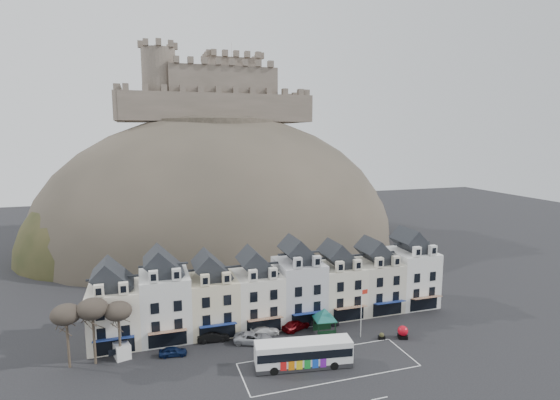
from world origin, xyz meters
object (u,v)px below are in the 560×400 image
(bus, at_px, (303,353))
(white_van, at_px, (120,348))
(car_black, at_px, (213,336))
(car_silver, at_px, (253,338))
(car_charcoal, at_px, (324,321))
(car_navy, at_px, (173,351))
(bus_shelter, at_px, (325,314))
(car_white, at_px, (265,331))
(car_maroon, at_px, (296,325))
(red_buoy, at_px, (403,332))
(flagpole, at_px, (362,309))

(bus, height_order, white_van, bus)
(car_black, xyz_separation_m, car_silver, (5.20, -2.26, 0.01))
(bus, xyz_separation_m, car_charcoal, (7.28, 10.22, -1.17))
(car_black, bearing_deg, car_navy, 118.71)
(white_van, relative_size, car_navy, 1.24)
(car_navy, bearing_deg, bus_shelter, -82.67)
(car_black, distance_m, car_silver, 5.67)
(white_van, relative_size, car_white, 1.04)
(bus, distance_m, bus_shelter, 9.87)
(car_black, bearing_deg, car_silver, -108.42)
(white_van, distance_m, car_maroon, 24.57)
(car_black, height_order, car_silver, car_silver)
(bus, distance_m, car_charcoal, 12.60)
(car_navy, xyz_separation_m, car_silver, (10.90, 0.24, 0.13))
(white_van, bearing_deg, red_buoy, -26.81)
(white_van, bearing_deg, flagpole, -24.90)
(red_buoy, height_order, car_black, red_buoy)
(flagpole, distance_m, car_white, 14.30)
(red_buoy, relative_size, car_navy, 0.51)
(bus, distance_m, white_van, 24.21)
(car_black, distance_m, car_maroon, 12.28)
(car_maroon, bearing_deg, car_silver, 83.67)
(bus_shelter, relative_size, car_black, 1.35)
(bus_shelter, height_order, flagpole, flagpole)
(red_buoy, distance_m, car_black, 26.90)
(car_black, relative_size, car_charcoal, 1.02)
(car_black, distance_m, car_charcoal, 16.91)
(car_silver, bearing_deg, white_van, 105.25)
(car_navy, height_order, car_maroon, car_maroon)
(white_van, xyz_separation_m, car_black, (12.30, 0.00, -0.21))
(flagpole, relative_size, car_black, 1.62)
(flagpole, distance_m, car_maroon, 10.13)
(flagpole, bearing_deg, car_white, 160.09)
(bus_shelter, distance_m, car_maroon, 4.85)
(red_buoy, bearing_deg, car_silver, 166.30)
(red_buoy, relative_size, car_silver, 0.34)
(car_white, height_order, car_maroon, car_maroon)
(car_navy, bearing_deg, flagpole, -88.16)
(car_white, distance_m, car_maroon, 4.90)
(bus_shelter, bearing_deg, car_white, 171.77)
(flagpole, height_order, car_black, flagpole)
(car_navy, xyz_separation_m, car_maroon, (17.98, 2.38, 0.16))
(bus_shelter, relative_size, flagpole, 0.84)
(flagpole, relative_size, car_white, 1.68)
(car_charcoal, bearing_deg, car_white, 107.21)
(red_buoy, height_order, white_van, white_van)
(red_buoy, height_order, flagpole, flagpole)
(car_white, height_order, car_charcoal, car_charcoal)
(car_black, bearing_deg, car_charcoal, -84.97)
(white_van, height_order, car_charcoal, white_van)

